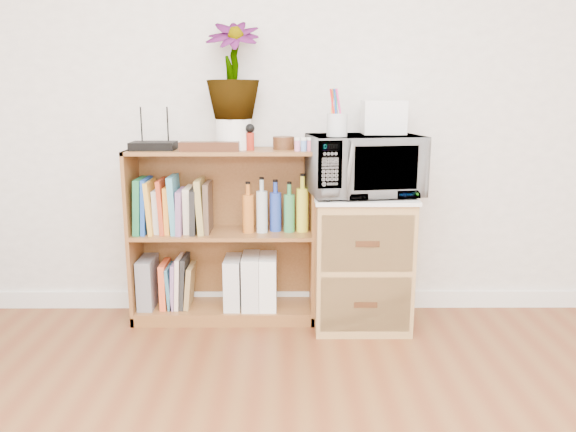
{
  "coord_description": "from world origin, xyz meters",
  "views": [
    {
      "loc": [
        -0.01,
        -0.89,
        1.25
      ],
      "look_at": [
        0.01,
        1.95,
        0.62
      ],
      "focal_mm": 35.0,
      "sensor_mm": 36.0,
      "label": 1
    }
  ],
  "objects": [
    {
      "name": "bookshelf",
      "position": [
        -0.35,
        2.1,
        0.47
      ],
      "size": [
        1.0,
        0.3,
        0.95
      ],
      "primitive_type": "cube",
      "color": "brown",
      "rests_on": "ground"
    },
    {
      "name": "wooden_bowl",
      "position": [
        -0.02,
        2.11,
        0.98
      ],
      "size": [
        0.11,
        0.11,
        0.07
      ],
      "primitive_type": "cylinder",
      "color": "#3C2410",
      "rests_on": "bookshelf"
    },
    {
      "name": "magazine_holder_right",
      "position": [
        -0.11,
        2.09,
        0.22
      ],
      "size": [
        0.09,
        0.23,
        0.29
      ],
      "primitive_type": "cube",
      "color": "white",
      "rests_on": "bookshelf"
    },
    {
      "name": "magazine_holder_mid",
      "position": [
        -0.2,
        2.09,
        0.22
      ],
      "size": [
        0.09,
        0.24,
        0.3
      ],
      "primitive_type": "cube",
      "color": "silver",
      "rests_on": "bookshelf"
    },
    {
      "name": "pen_cup",
      "position": [
        0.25,
        1.93,
        1.09
      ],
      "size": [
        0.1,
        0.1,
        0.11
      ],
      "primitive_type": "cylinder",
      "color": "silver",
      "rests_on": "microwave"
    },
    {
      "name": "router",
      "position": [
        -0.7,
        2.08,
        0.97
      ],
      "size": [
        0.23,
        0.16,
        0.04
      ],
      "primitive_type": "cube",
      "color": "black",
      "rests_on": "bookshelf"
    },
    {
      "name": "wicker_unit",
      "position": [
        0.4,
        2.02,
        0.35
      ],
      "size": [
        0.5,
        0.45,
        0.7
      ],
      "primitive_type": "cube",
      "color": "#9E7542",
      "rests_on": "ground"
    },
    {
      "name": "magazine_holder_left",
      "position": [
        -0.3,
        2.09,
        0.21
      ],
      "size": [
        0.09,
        0.22,
        0.28
      ],
      "primitive_type": "cube",
      "color": "silver",
      "rests_on": "bookshelf"
    },
    {
      "name": "file_box",
      "position": [
        -0.78,
        2.1,
        0.21
      ],
      "size": [
        0.08,
        0.22,
        0.28
      ],
      "primitive_type": "cube",
      "color": "gray",
      "rests_on": "bookshelf"
    },
    {
      "name": "paint_jars",
      "position": [
        0.09,
        2.01,
        0.98
      ],
      "size": [
        0.11,
        0.04,
        0.06
      ],
      "primitive_type": "cube",
      "color": "pink",
      "rests_on": "bookshelf"
    },
    {
      "name": "skirting_board",
      "position": [
        0.0,
        2.24,
        0.05
      ],
      "size": [
        4.0,
        0.02,
        0.1
      ],
      "primitive_type": "cube",
      "color": "white",
      "rests_on": "ground"
    },
    {
      "name": "small_appliance",
      "position": [
        0.51,
        2.1,
        1.12
      ],
      "size": [
        0.22,
        0.18,
        0.17
      ],
      "primitive_type": "cube",
      "color": "white",
      "rests_on": "microwave"
    },
    {
      "name": "microwave",
      "position": [
        0.4,
        2.02,
        0.88
      ],
      "size": [
        0.62,
        0.46,
        0.31
      ],
      "primitive_type": "imported",
      "rotation": [
        0.0,
        0.0,
        0.15
      ],
      "color": "white",
      "rests_on": "wicker_unit"
    },
    {
      "name": "plant_pot",
      "position": [
        -0.28,
        2.12,
        1.03
      ],
      "size": [
        0.19,
        0.19,
        0.16
      ],
      "primitive_type": "cylinder",
      "color": "white",
      "rests_on": "bookshelf"
    },
    {
      "name": "cookbooks",
      "position": [
        -0.62,
        2.1,
        0.64
      ],
      "size": [
        0.4,
        0.2,
        0.31
      ],
      "color": "#1C6B3D",
      "rests_on": "bookshelf"
    },
    {
      "name": "lower_books",
      "position": [
        -0.62,
        2.1,
        0.2
      ],
      "size": [
        0.18,
        0.19,
        0.29
      ],
      "color": "#F4562B",
      "rests_on": "bookshelf"
    },
    {
      "name": "potted_plant",
      "position": [
        -0.28,
        2.12,
        1.36
      ],
      "size": [
        0.28,
        0.28,
        0.5
      ],
      "primitive_type": "imported",
      "color": "#29682C",
      "rests_on": "plant_pot"
    },
    {
      "name": "liquor_bottles",
      "position": [
        -0.02,
        2.1,
        0.64
      ],
      "size": [
        0.44,
        0.07,
        0.31
      ],
      "color": "#C36824",
      "rests_on": "bookshelf"
    },
    {
      "name": "white_bowl",
      "position": [
        -0.5,
        2.07,
        0.97
      ],
      "size": [
        0.13,
        0.13,
        0.03
      ],
      "primitive_type": "imported",
      "color": "white",
      "rests_on": "bookshelf"
    },
    {
      "name": "trinket_box",
      "position": [
        -0.4,
        2.0,
        0.97
      ],
      "size": [
        0.3,
        0.08,
        0.05
      ],
      "primitive_type": "cube",
      "color": "#351C0E",
      "rests_on": "bookshelf"
    },
    {
      "name": "kokeshi_doll",
      "position": [
        -0.19,
        2.06,
        1.0
      ],
      "size": [
        0.04,
        0.04,
        0.09
      ],
      "primitive_type": "cylinder",
      "color": "maroon",
      "rests_on": "bookshelf"
    }
  ]
}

